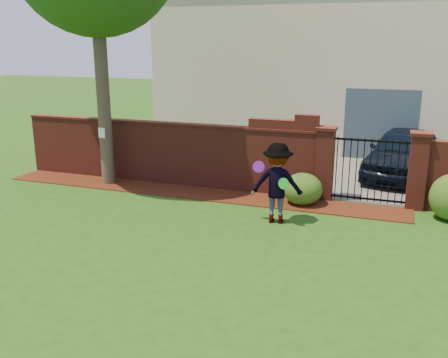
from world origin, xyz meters
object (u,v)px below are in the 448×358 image
(car, at_px, (400,154))
(frisbee_green, at_px, (284,184))
(frisbee_purple, at_px, (259,167))
(man, at_px, (277,184))

(car, relative_size, frisbee_green, 16.94)
(frisbee_green, bearing_deg, frisbee_purple, -174.45)
(frisbee_purple, relative_size, frisbee_green, 1.03)
(man, bearing_deg, frisbee_green, 127.17)
(car, distance_m, man, 5.51)
(man, xyz_separation_m, frisbee_purple, (-0.35, -0.26, 0.42))
(car, distance_m, frisbee_green, 5.61)
(man, distance_m, frisbee_green, 0.30)
(car, relative_size, man, 2.35)
(man, height_order, frisbee_purple, man)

